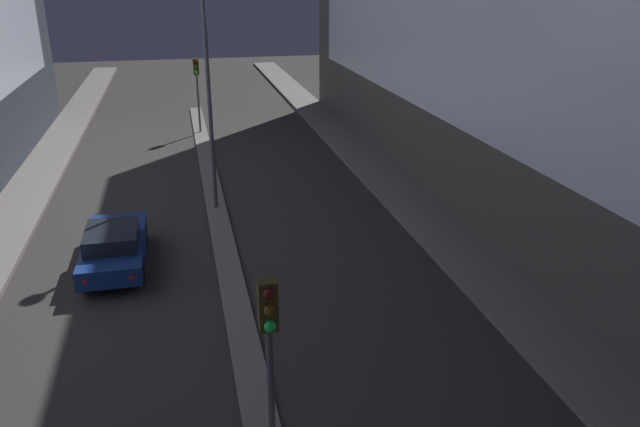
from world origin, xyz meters
The scene contains 5 objects.
median_strip centered at (0.00, 20.02, 0.05)m, with size 0.78×38.05×0.10m.
traffic_light_near centered at (0.00, 4.02, 3.23)m, with size 0.32×0.42×4.24m.
traffic_light_mid centered at (0.00, 31.87, 3.23)m, with size 0.32×0.42×4.24m.
street_lamp centered at (0.00, 18.99, 6.75)m, with size 0.60×0.60×9.27m.
car_left_lane centered at (-3.55, 14.47, 0.73)m, with size 1.88×4.71×1.41m.
Camera 1 is at (-1.17, -4.87, 9.00)m, focal length 35.00 mm.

